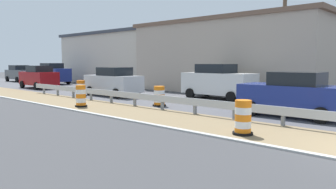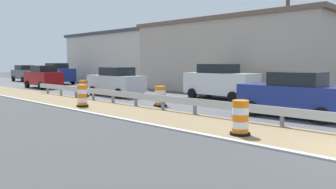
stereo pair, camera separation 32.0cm
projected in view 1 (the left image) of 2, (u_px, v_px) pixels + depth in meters
traffic_barrel_nearest at (243, 119)px, 10.45m from camera, size 0.65×0.65×1.12m
traffic_barrel_close at (159, 97)px, 17.28m from camera, size 0.72×0.72×1.06m
traffic_barrel_mid at (81, 97)px, 17.03m from camera, size 0.63×0.63×1.14m
traffic_barrel_far at (81, 89)px, 22.06m from camera, size 0.69×0.69×1.11m
car_trailing_near_lane at (53, 74)px, 34.96m from camera, size 2.07×4.50×2.23m
car_lead_far_lane at (39, 77)px, 29.12m from camera, size 2.02×4.27×2.03m
car_mid_far_lane at (20, 73)px, 39.45m from camera, size 2.10×4.26×1.98m
car_trailing_far_lane at (293, 94)px, 13.85m from camera, size 2.15×4.40×1.92m
car_distant_a at (218, 82)px, 20.57m from camera, size 2.11×4.84×2.21m
car_distant_b at (113, 82)px, 22.50m from camera, size 2.01×4.46×1.98m
roadside_shop_near at (231, 56)px, 25.92m from camera, size 6.75×15.82×5.62m
roadside_shop_far at (127, 58)px, 37.95m from camera, size 9.04×14.44×5.59m
utility_pole_near at (284, 35)px, 20.42m from camera, size 0.24×1.80×7.76m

